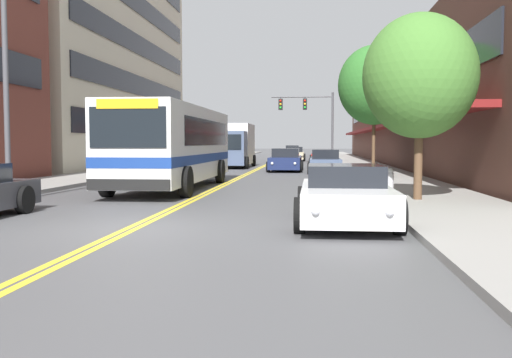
# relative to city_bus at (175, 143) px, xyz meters

# --- Properties ---
(ground_plane) EXTENTS (240.00, 240.00, 0.00)m
(ground_plane) POSITION_rel_city_bus_xyz_m (1.63, 26.78, -1.72)
(ground_plane) COLOR #4C4C4F
(sidewalk_left) EXTENTS (3.42, 106.00, 0.14)m
(sidewalk_left) POSITION_rel_city_bus_xyz_m (-5.58, 26.78, -1.64)
(sidewalk_left) COLOR gray
(sidewalk_left) RESTS_ON ground_plane
(sidewalk_right) EXTENTS (3.42, 106.00, 0.14)m
(sidewalk_right) POSITION_rel_city_bus_xyz_m (8.84, 26.78, -1.64)
(sidewalk_right) COLOR gray
(sidewalk_right) RESTS_ON ground_plane
(centre_line) EXTENTS (0.34, 106.00, 0.01)m
(centre_line) POSITION_rel_city_bus_xyz_m (1.63, 26.78, -1.71)
(centre_line) COLOR yellow
(centre_line) RESTS_ON ground_plane
(storefront_row_right) EXTENTS (9.10, 68.00, 8.10)m
(storefront_row_right) POSITION_rel_city_bus_xyz_m (14.78, 26.78, 2.33)
(storefront_row_right) COLOR brown
(storefront_row_right) RESTS_ON ground_plane
(city_bus) EXTENTS (2.86, 10.90, 3.03)m
(city_bus) POSITION_rel_city_bus_xyz_m (0.00, 0.00, 0.00)
(city_bus) COLOR silver
(city_bus) RESTS_ON ground_plane
(car_champagne_parked_left_near) EXTENTS (2.15, 4.21, 1.32)m
(car_champagne_parked_left_near) POSITION_rel_city_bus_xyz_m (-2.64, 14.92, -1.11)
(car_champagne_parked_left_near) COLOR beige
(car_champagne_parked_left_near) RESTS_ON ground_plane
(car_white_parked_right_foreground) EXTENTS (2.09, 4.62, 1.26)m
(car_white_parked_right_foreground) POSITION_rel_city_bus_xyz_m (5.95, -9.09, -1.12)
(car_white_parked_right_foreground) COLOR white
(car_white_parked_right_foreground) RESTS_ON ground_plane
(car_slate_blue_parked_right_mid) EXTENTS (2.00, 4.42, 1.35)m
(car_slate_blue_parked_right_mid) POSITION_rel_city_bus_xyz_m (5.96, 11.42, -1.10)
(car_slate_blue_parked_right_mid) COLOR #475675
(car_slate_blue_parked_right_mid) RESTS_ON ground_plane
(car_black_parked_right_far) EXTENTS (2.05, 4.60, 1.15)m
(car_black_parked_right_far) POSITION_rel_city_bus_xyz_m (6.00, 19.04, -1.17)
(car_black_parked_right_far) COLOR black
(car_black_parked_right_far) RESTS_ON ground_plane
(car_red_parked_right_end) EXTENTS (2.19, 4.78, 1.15)m
(car_red_parked_right_end) POSITION_rel_city_bus_xyz_m (6.06, 31.07, -1.17)
(car_red_parked_right_end) COLOR maroon
(car_red_parked_right_end) RESTS_ON ground_plane
(car_charcoal_moving_lead) EXTENTS (2.06, 4.87, 1.41)m
(car_charcoal_moving_lead) POSITION_rel_city_bus_xyz_m (2.73, 48.88, -1.07)
(car_charcoal_moving_lead) COLOR #232328
(car_charcoal_moving_lead) RESTS_ON ground_plane
(car_navy_moving_second) EXTENTS (2.12, 4.89, 1.39)m
(car_navy_moving_second) POSITION_rel_city_bus_xyz_m (3.59, 13.49, -1.08)
(car_navy_moving_second) COLOR #19234C
(car_navy_moving_second) RESTS_ON ground_plane
(car_beige_moving_third) EXTENTS (2.04, 4.68, 1.35)m
(car_beige_moving_third) POSITION_rel_city_bus_xyz_m (3.50, 33.60, -1.09)
(car_beige_moving_third) COLOR #BCAD89
(car_beige_moving_third) RESTS_ON ground_plane
(box_truck) EXTENTS (2.66, 6.59, 3.07)m
(box_truck) POSITION_rel_city_bus_xyz_m (-0.32, 18.44, -0.15)
(box_truck) COLOR #475675
(box_truck) RESTS_ON ground_plane
(traffic_signal_mast) EXTENTS (5.09, 0.38, 5.84)m
(traffic_signal_mast) POSITION_rel_city_bus_xyz_m (5.05, 25.77, 2.42)
(traffic_signal_mast) COLOR #47474C
(traffic_signal_mast) RESTS_ON ground_plane
(street_lamp_left_near) EXTENTS (2.30, 0.28, 8.69)m
(street_lamp_left_near) POSITION_rel_city_bus_xyz_m (-3.38, -5.41, 3.40)
(street_lamp_left_near) COLOR #47474C
(street_lamp_left_near) RESTS_ON ground_plane
(street_tree_right_near) EXTENTS (3.15, 3.15, 5.17)m
(street_tree_right_near) POSITION_rel_city_bus_xyz_m (8.20, -5.02, 1.86)
(street_tree_right_near) COLOR brown
(street_tree_right_near) RESTS_ON sidewalk_right
(street_tree_right_mid) EXTENTS (3.64, 3.64, 6.50)m
(street_tree_right_mid) POSITION_rel_city_bus_xyz_m (8.31, 8.03, 2.92)
(street_tree_right_mid) COLOR brown
(street_tree_right_mid) RESTS_ON sidewalk_right
(fire_hydrant) EXTENTS (0.30, 0.22, 0.83)m
(fire_hydrant) POSITION_rel_city_bus_xyz_m (7.57, -3.94, -1.16)
(fire_hydrant) COLOR #B7B7BC
(fire_hydrant) RESTS_ON sidewalk_right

